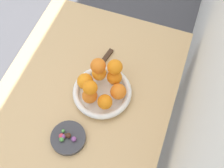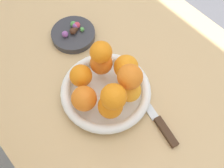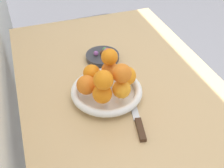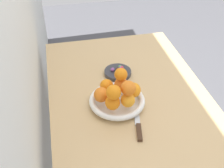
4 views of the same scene
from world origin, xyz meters
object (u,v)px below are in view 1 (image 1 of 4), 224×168
orange_0 (85,81)px  knife (100,66)px  orange_2 (105,102)px  orange_4 (114,77)px  candy_ball_5 (74,139)px  candy_dish (68,138)px  candy_ball_2 (65,135)px  orange_6 (90,88)px  orange_7 (115,67)px  orange_1 (90,96)px  candy_ball_0 (62,136)px  dining_table (81,114)px  candy_ball_4 (68,135)px  fruit_bowl (102,92)px  candy_ball_3 (62,136)px  orange_8 (98,66)px  candy_ball_1 (63,140)px  orange_5 (99,73)px  orange_3 (118,92)px  candy_ball_6 (63,131)px

orange_0 → knife: (-0.13, 0.01, -0.07)m
orange_0 → orange_2: bearing=61.2°
orange_4 → candy_ball_5: bearing=-12.2°
candy_dish → candy_ball_2: candy_ball_2 is taller
orange_6 → orange_7: size_ratio=0.93×
orange_1 → candy_ball_0: bearing=-14.2°
dining_table → orange_2: (-0.02, 0.11, 0.16)m
dining_table → candy_ball_4: 0.19m
fruit_bowl → candy_ball_3: size_ratio=11.94×
fruit_bowl → orange_8: size_ratio=3.96×
orange_6 → candy_ball_2: (0.18, -0.04, -0.10)m
candy_ball_1 → candy_ball_5: bearing=112.6°
orange_0 → candy_ball_2: bearing=1.1°
orange_8 → candy_ball_3: 0.31m
orange_5 → fruit_bowl: bearing=30.6°
orange_8 → candy_ball_2: size_ratio=4.36×
orange_1 → orange_5: size_ratio=1.01×
orange_3 → orange_6: orange_6 is taller
orange_5 → candy_ball_3: 0.30m
dining_table → candy_ball_1: (0.17, 0.00, 0.12)m
orange_3 → orange_0: bearing=-89.4°
candy_ball_3 → orange_3: bearing=147.8°
orange_3 → orange_5: size_ratio=1.07×
orange_3 → candy_ball_0: size_ratio=3.33×
candy_ball_0 → knife: bearing=177.6°
orange_0 → candy_ball_1: (0.25, 0.00, -0.04)m
fruit_bowl → orange_6: orange_6 is taller
orange_5 → candy_ball_4: bearing=-4.4°
fruit_bowl → orange_0: (0.00, -0.07, 0.05)m
orange_2 → orange_0: bearing=-118.8°
orange_7 → candy_ball_6: 0.33m
orange_0 → candy_ball_0: size_ratio=3.41×
candy_ball_0 → candy_ball_5: size_ratio=0.99×
candy_ball_4 → candy_ball_5: candy_ball_4 is taller
orange_1 → candy_ball_2: size_ratio=4.31×
orange_4 → candy_ball_5: size_ratio=3.19×
orange_2 → candy_ball_6: bearing=-37.1°
orange_5 → orange_2: bearing=30.6°
candy_ball_6 → candy_dish: bearing=61.1°
candy_ball_3 → candy_ball_4: same height
candy_ball_2 → orange_4: bearing=160.7°
orange_2 → candy_ball_0: 0.22m
dining_table → orange_0: (-0.08, 0.00, 0.16)m
fruit_bowl → candy_ball_4: bearing=-13.7°
candy_ball_0 → candy_ball_6: bearing=-166.4°
fruit_bowl → candy_ball_5: candy_ball_5 is taller
candy_ball_0 → candy_ball_4: size_ratio=0.93×
candy_dish → orange_3: (-0.23, 0.13, 0.06)m
orange_0 → candy_ball_3: size_ratio=3.23×
candy_dish → candy_ball_3: (0.01, -0.02, 0.02)m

